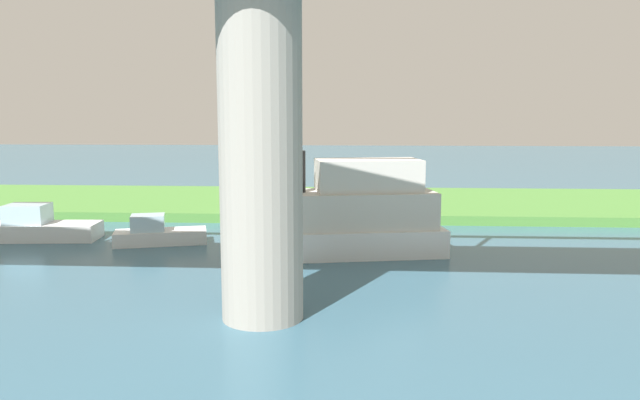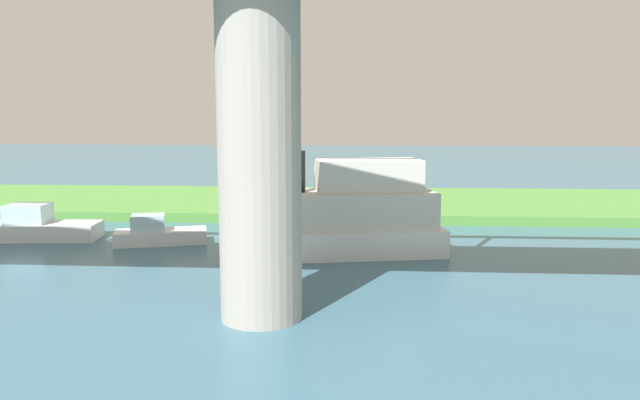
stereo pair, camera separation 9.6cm
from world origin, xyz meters
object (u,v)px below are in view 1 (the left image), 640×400
at_px(person_on_bank, 266,195).
at_px(bridge_pylon, 261,152).
at_px(riverboat_paddlewheel, 348,216).
at_px(mooring_post, 254,203).
at_px(houseboat_blue, 39,227).
at_px(skiff_small, 158,233).

bearing_deg(person_on_bank, bridge_pylon, 98.22).
distance_m(person_on_bank, riverboat_paddlewheel, 9.90).
xyz_separation_m(bridge_pylon, mooring_post, (2.99, -16.00, -3.79)).
bearing_deg(houseboat_blue, mooring_post, -145.06).
relative_size(bridge_pylon, riverboat_paddlewheel, 1.08).
bearing_deg(bridge_pylon, mooring_post, -79.43).
xyz_separation_m(person_on_bank, mooring_post, (0.58, 0.62, -0.32)).
distance_m(riverboat_paddlewheel, houseboat_blue, 14.26).
bearing_deg(mooring_post, skiff_small, 64.75).
bearing_deg(houseboat_blue, riverboat_paddlewheel, 172.19).
height_order(riverboat_paddlewheel, skiff_small, riverboat_paddlewheel).
bearing_deg(skiff_small, houseboat_blue, -5.34).
relative_size(bridge_pylon, person_on_bank, 6.73).
height_order(person_on_bank, riverboat_paddlewheel, riverboat_paddlewheel).
bearing_deg(mooring_post, bridge_pylon, 100.57).
height_order(bridge_pylon, riverboat_paddlewheel, bridge_pylon).
height_order(mooring_post, riverboat_paddlewheel, riverboat_paddlewheel).
relative_size(skiff_small, houseboat_blue, 0.82).
distance_m(bridge_pylon, riverboat_paddlewheel, 8.79).
relative_size(mooring_post, houseboat_blue, 0.15).
xyz_separation_m(bridge_pylon, riverboat_paddlewheel, (-2.27, -7.90, -3.10)).
xyz_separation_m(person_on_bank, riverboat_paddlewheel, (-4.67, 8.72, 0.38)).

